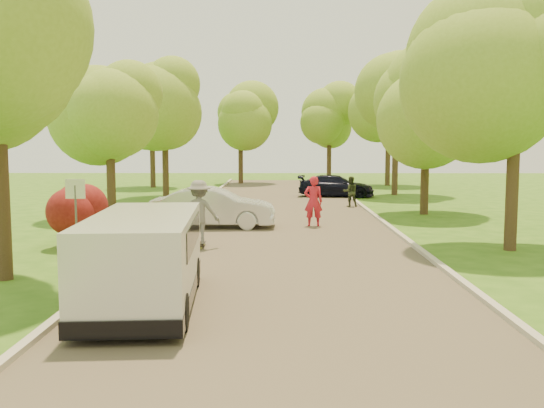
{
  "coord_description": "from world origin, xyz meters",
  "views": [
    {
      "loc": [
        -0.11,
        -12.86,
        3.21
      ],
      "look_at": [
        -0.29,
        5.75,
        1.3
      ],
      "focal_mm": 40.0,
      "sensor_mm": 36.0,
      "label": 1
    }
  ],
  "objects_px": {
    "silver_sedan": "(214,208)",
    "skateboarder": "(199,212)",
    "minivan": "(144,258)",
    "person_striped": "(313,201)",
    "person_olive": "(350,192)",
    "dark_sedan": "(336,186)",
    "longboard": "(200,244)",
    "street_sign": "(76,201)"
  },
  "relations": [
    {
      "from": "person_olive",
      "to": "silver_sedan",
      "type": "bearing_deg",
      "value": 46.07
    },
    {
      "from": "dark_sedan",
      "to": "longboard",
      "type": "relative_size",
      "value": 4.45
    },
    {
      "from": "minivan",
      "to": "street_sign",
      "type": "bearing_deg",
      "value": 116.22
    },
    {
      "from": "street_sign",
      "to": "silver_sedan",
      "type": "xyz_separation_m",
      "value": [
        3.28,
        5.72,
        -0.81
      ]
    },
    {
      "from": "minivan",
      "to": "longboard",
      "type": "relative_size",
      "value": 5.02
    },
    {
      "from": "dark_sedan",
      "to": "person_olive",
      "type": "relative_size",
      "value": 2.93
    },
    {
      "from": "silver_sedan",
      "to": "person_striped",
      "type": "relative_size",
      "value": 2.38
    },
    {
      "from": "minivan",
      "to": "dark_sedan",
      "type": "bearing_deg",
      "value": 71.82
    },
    {
      "from": "skateboarder",
      "to": "person_olive",
      "type": "xyz_separation_m",
      "value": [
        5.99,
        11.77,
        -0.34
      ]
    },
    {
      "from": "silver_sedan",
      "to": "street_sign",
      "type": "bearing_deg",
      "value": 151.74
    },
    {
      "from": "minivan",
      "to": "skateboarder",
      "type": "bearing_deg",
      "value": 84.1
    },
    {
      "from": "minivan",
      "to": "person_olive",
      "type": "relative_size",
      "value": 3.3
    },
    {
      "from": "minivan",
      "to": "silver_sedan",
      "type": "relative_size",
      "value": 1.09
    },
    {
      "from": "longboard",
      "to": "skateboarder",
      "type": "height_order",
      "value": "skateboarder"
    },
    {
      "from": "minivan",
      "to": "person_olive",
      "type": "bearing_deg",
      "value": 67.33
    },
    {
      "from": "person_striped",
      "to": "person_olive",
      "type": "xyz_separation_m",
      "value": [
        2.25,
        7.07,
        -0.21
      ]
    },
    {
      "from": "dark_sedan",
      "to": "person_striped",
      "type": "bearing_deg",
      "value": 177.94
    },
    {
      "from": "person_striped",
      "to": "minivan",
      "type": "bearing_deg",
      "value": 71.9
    },
    {
      "from": "dark_sedan",
      "to": "person_striped",
      "type": "relative_size",
      "value": 2.3
    },
    {
      "from": "longboard",
      "to": "person_striped",
      "type": "bearing_deg",
      "value": -128.1
    },
    {
      "from": "minivan",
      "to": "person_striped",
      "type": "bearing_deg",
      "value": 66.73
    },
    {
      "from": "silver_sedan",
      "to": "longboard",
      "type": "height_order",
      "value": "silver_sedan"
    },
    {
      "from": "street_sign",
      "to": "longboard",
      "type": "distance_m",
      "value": 3.85
    },
    {
      "from": "silver_sedan",
      "to": "skateboarder",
      "type": "bearing_deg",
      "value": -178.13
    },
    {
      "from": "minivan",
      "to": "skateboarder",
      "type": "xyz_separation_m",
      "value": [
        0.21,
        6.62,
        0.14
      ]
    },
    {
      "from": "silver_sedan",
      "to": "person_olive",
      "type": "relative_size",
      "value": 3.04
    },
    {
      "from": "skateboarder",
      "to": "person_olive",
      "type": "relative_size",
      "value": 1.28
    },
    {
      "from": "skateboarder",
      "to": "person_striped",
      "type": "height_order",
      "value": "skateboarder"
    },
    {
      "from": "minivan",
      "to": "longboard",
      "type": "distance_m",
      "value": 6.68
    },
    {
      "from": "silver_sedan",
      "to": "person_striped",
      "type": "height_order",
      "value": "person_striped"
    },
    {
      "from": "street_sign",
      "to": "longboard",
      "type": "xyz_separation_m",
      "value": [
        3.3,
        1.33,
        -1.46
      ]
    },
    {
      "from": "minivan",
      "to": "silver_sedan",
      "type": "distance_m",
      "value": 11.01
    },
    {
      "from": "street_sign",
      "to": "dark_sedan",
      "type": "relative_size",
      "value": 0.49
    },
    {
      "from": "street_sign",
      "to": "longboard",
      "type": "bearing_deg",
      "value": 22.0
    },
    {
      "from": "silver_sedan",
      "to": "skateboarder",
      "type": "relative_size",
      "value": 2.37
    },
    {
      "from": "longboard",
      "to": "street_sign",
      "type": "bearing_deg",
      "value": 22.36
    },
    {
      "from": "person_striped",
      "to": "longboard",
      "type": "bearing_deg",
      "value": 52.67
    },
    {
      "from": "minivan",
      "to": "skateboarder",
      "type": "distance_m",
      "value": 6.63
    },
    {
      "from": "person_striped",
      "to": "dark_sedan",
      "type": "bearing_deg",
      "value": -98.2
    },
    {
      "from": "dark_sedan",
      "to": "longboard",
      "type": "distance_m",
      "value": 18.21
    },
    {
      "from": "minivan",
      "to": "dark_sedan",
      "type": "height_order",
      "value": "minivan"
    },
    {
      "from": "street_sign",
      "to": "skateboarder",
      "type": "height_order",
      "value": "street_sign"
    }
  ]
}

